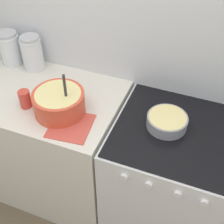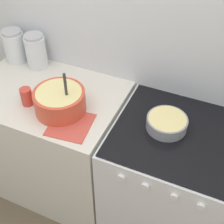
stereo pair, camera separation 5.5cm
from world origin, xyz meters
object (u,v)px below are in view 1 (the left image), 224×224
object	(u,v)px
storage_jar_left	(10,50)
mixing_bowl	(59,102)
tin_can	(25,99)
stove	(170,181)
baking_pan	(167,121)
storage_jar_middle	(33,55)

from	to	relation	value
storage_jar_left	mixing_bowl	bearing A→B (deg)	-31.16
storage_jar_left	tin_can	size ratio (longest dim) A/B	2.09
stove	baking_pan	world-z (taller)	baking_pan
mixing_bowl	tin_can	distance (m)	0.21
stove	baking_pan	xyz separation A→B (m)	(-0.08, 0.01, 0.50)
mixing_bowl	stove	bearing A→B (deg)	7.86
baking_pan	storage_jar_middle	bearing A→B (deg)	167.00
mixing_bowl	storage_jar_left	size ratio (longest dim) A/B	1.29
mixing_bowl	baking_pan	distance (m)	0.62
stove	storage_jar_middle	distance (m)	1.23
storage_jar_left	storage_jar_middle	distance (m)	0.18
storage_jar_middle	mixing_bowl	bearing A→B (deg)	-41.54
mixing_bowl	tin_can	world-z (taller)	mixing_bowl
baking_pan	stove	bearing A→B (deg)	-9.43
stove	baking_pan	size ratio (longest dim) A/B	4.10
baking_pan	tin_can	xyz separation A→B (m)	(-0.82, -0.14, 0.02)
tin_can	baking_pan	bearing A→B (deg)	9.71
mixing_bowl	tin_can	xyz separation A→B (m)	(-0.21, -0.03, -0.02)
stove	tin_can	world-z (taller)	tin_can
mixing_bowl	storage_jar_middle	bearing A→B (deg)	138.46
stove	storage_jar_middle	xyz separation A→B (m)	(-1.07, 0.24, 0.56)
mixing_bowl	baking_pan	size ratio (longest dim) A/B	1.32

